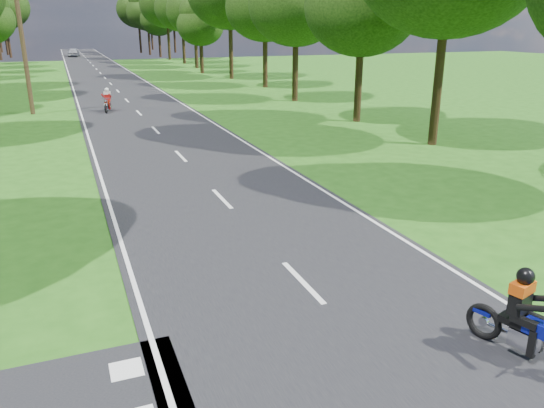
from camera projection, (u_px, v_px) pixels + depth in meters
name	position (u px, v px, depth m)	size (l,w,h in m)	color
ground	(350.00, 332.00, 9.32)	(160.00, 160.00, 0.00)	#1F4F12
main_road	(105.00, 78.00, 53.40)	(7.00, 140.00, 0.02)	black
road_markings	(105.00, 80.00, 51.70)	(7.40, 140.00, 0.01)	silver
telegraph_pole	(23.00, 44.00, 30.63)	(1.20, 0.26, 8.00)	#382616
rider_near_blue	(532.00, 317.00, 8.30)	(0.61, 1.84, 1.53)	navy
rider_far_red	(107.00, 100.00, 32.59)	(0.57, 1.71, 1.43)	#A7260C
distant_car	(73.00, 52.00, 88.47)	(1.67, 4.15, 1.42)	#B2B4B9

